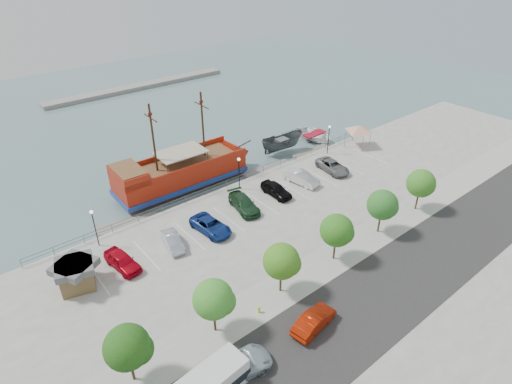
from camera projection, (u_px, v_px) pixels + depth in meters
ground at (274, 218)px, 49.56m from camera, size 160.00×160.00×0.00m
land_slab at (440, 326)px, 35.41m from camera, size 100.00×58.00×1.20m
street at (391, 287)px, 38.42m from camera, size 100.00×8.00×0.04m
sidewalk at (340, 254)px, 42.40m from camera, size 100.00×4.00×0.05m
seawall_railing at (233, 181)px, 53.95m from camera, size 50.00×0.06×1.00m
far_shore at (139, 86)px, 91.27m from camera, size 40.00×3.00×0.80m
pirate_ship at (191, 170)px, 55.40m from camera, size 19.86×5.87×12.47m
patrol_boat at (282, 144)px, 63.80m from camera, size 7.27×3.79×2.68m
speedboat at (314, 136)px, 68.04m from camera, size 5.35×7.24×1.45m
dock_west at (128, 225)px, 48.11m from camera, size 7.17×3.60×0.39m
dock_mid at (268, 170)px, 59.34m from camera, size 7.64×2.83×0.43m
dock_east at (312, 152)px, 64.12m from camera, size 6.77×2.27×0.38m
shed at (76, 274)px, 37.90m from camera, size 3.94×3.94×2.61m
canopy_tent at (359, 125)px, 62.50m from camera, size 5.52×5.52×3.76m
street_van at (238, 366)px, 30.60m from camera, size 5.58×3.36×1.45m
street_sedan at (314, 321)px, 34.15m from camera, size 4.62×2.24×1.46m
fire_hydrant at (259, 309)px, 35.68m from camera, size 0.23×0.23×0.66m
lamp_post_left at (94, 222)px, 42.10m from camera, size 0.36×0.36×4.28m
lamp_post_mid at (239, 168)px, 51.84m from camera, size 0.36×0.36×4.28m
lamp_post_right at (329, 135)px, 60.50m from camera, size 0.36×0.36×4.28m
tree_a at (130, 348)px, 28.83m from camera, size 3.30×3.20×5.00m
tree_b at (215, 300)px, 32.61m from camera, size 3.30×3.20×5.00m
tree_c at (283, 262)px, 36.40m from camera, size 3.30×3.20×5.00m
tree_d at (338, 231)px, 40.19m from camera, size 3.30×3.20×5.00m
tree_e at (384, 205)px, 43.98m from camera, size 3.30×3.20×5.00m
tree_f at (422, 184)px, 47.77m from camera, size 3.30×3.20×5.00m
parked_car_a at (122, 261)px, 40.37m from camera, size 2.43×4.73×1.54m
parked_car_b at (173, 241)px, 43.15m from camera, size 2.16×4.24×1.33m
parked_car_c at (211, 226)px, 45.35m from camera, size 2.84×5.34×1.43m
parked_car_d at (244, 204)px, 48.96m from camera, size 3.08×5.57×1.53m
parked_car_e at (276, 190)px, 51.68m from camera, size 1.85×4.50×1.53m
parked_car_f at (301, 177)px, 54.16m from camera, size 2.42×5.09×1.61m
parked_car_g at (333, 166)px, 56.98m from camera, size 3.09×5.45×1.44m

